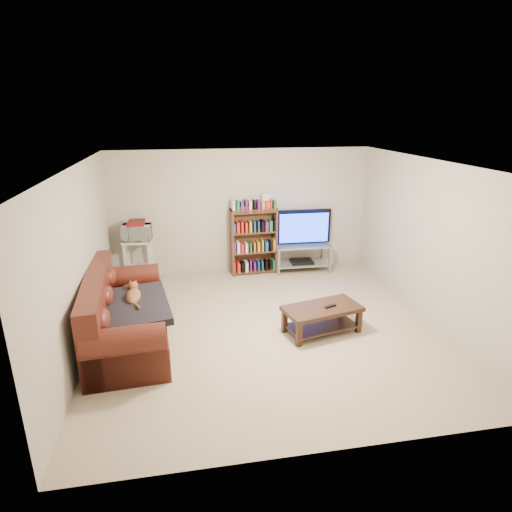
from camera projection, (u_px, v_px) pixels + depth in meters
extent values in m
plane|color=#C7B394|center=(267.00, 328.00, 6.37)|extent=(5.00, 5.00, 0.00)
plane|color=white|center=(269.00, 164.00, 5.60)|extent=(5.00, 5.00, 0.00)
plane|color=beige|center=(242.00, 212.00, 8.31)|extent=(5.00, 0.00, 5.00)
plane|color=beige|center=(327.00, 341.00, 3.66)|extent=(5.00, 0.00, 5.00)
plane|color=beige|center=(80.00, 262.00, 5.57)|extent=(0.00, 5.00, 5.00)
plane|color=beige|center=(431.00, 242.00, 6.40)|extent=(0.00, 5.00, 5.00)
cube|color=#501E14|center=(129.00, 326.00, 5.96)|extent=(1.18, 2.40, 0.44)
cube|color=#501E14|center=(98.00, 310.00, 5.78)|extent=(0.43, 2.34, 0.97)
cube|color=#501E14|center=(126.00, 362.00, 4.98)|extent=(0.97, 0.31, 0.56)
cube|color=#501E14|center=(130.00, 293.00, 6.90)|extent=(0.97, 0.31, 0.56)
cube|color=black|center=(134.00, 307.00, 5.72)|extent=(1.07, 1.29, 0.19)
cube|color=black|center=(322.00, 309.00, 6.13)|extent=(1.20, 0.79, 0.06)
cube|color=black|center=(321.00, 326.00, 6.22)|extent=(1.08, 0.71, 0.03)
cube|color=black|center=(299.00, 335.00, 5.82)|extent=(0.08, 0.08, 0.34)
cube|color=black|center=(359.00, 321.00, 6.19)|extent=(0.08, 0.08, 0.34)
cube|color=black|center=(285.00, 321.00, 6.20)|extent=(0.08, 0.08, 0.34)
cube|color=black|center=(342.00, 309.00, 6.57)|extent=(0.08, 0.08, 0.34)
cube|color=black|center=(330.00, 306.00, 6.11)|extent=(0.19, 0.11, 0.02)
cube|color=#999EA3|center=(302.00, 245.00, 8.48)|extent=(1.11, 0.52, 0.03)
cube|color=#999EA3|center=(301.00, 263.00, 8.60)|extent=(1.05, 0.49, 0.02)
cube|color=gray|center=(279.00, 263.00, 8.28)|extent=(0.05, 0.05, 0.55)
cube|color=gray|center=(330.00, 260.00, 8.43)|extent=(0.05, 0.05, 0.55)
cube|color=gray|center=(274.00, 255.00, 8.69)|extent=(0.05, 0.05, 0.55)
cube|color=gray|center=(323.00, 253.00, 8.84)|extent=(0.05, 0.05, 0.55)
imported|color=black|center=(303.00, 228.00, 8.36)|extent=(1.19, 0.18, 0.68)
cube|color=black|center=(302.00, 262.00, 8.59)|extent=(0.45, 0.32, 0.06)
cube|color=#4C2D1A|center=(232.00, 243.00, 8.24)|extent=(0.05, 0.28, 1.30)
cube|color=#4C2D1A|center=(275.00, 240.00, 8.43)|extent=(0.05, 0.28, 1.30)
cube|color=#4C2D1A|center=(254.00, 209.00, 8.13)|extent=(0.91, 0.33, 0.03)
cube|color=maroon|center=(243.00, 207.00, 8.07)|extent=(0.27, 0.21, 0.07)
cube|color=silver|center=(137.00, 241.00, 7.80)|extent=(0.55, 0.42, 0.04)
cube|color=silver|center=(140.00, 267.00, 7.97)|extent=(0.49, 0.38, 0.03)
cube|color=silver|center=(126.00, 266.00, 7.78)|extent=(0.05, 0.05, 0.79)
cube|color=silver|center=(150.00, 265.00, 7.82)|extent=(0.05, 0.05, 0.79)
cube|color=silver|center=(129.00, 260.00, 8.06)|extent=(0.05, 0.05, 0.79)
cube|color=silver|center=(152.00, 259.00, 8.10)|extent=(0.05, 0.05, 0.79)
imported|color=silver|center=(137.00, 233.00, 7.75)|extent=(0.54, 0.39, 0.28)
cube|color=maroon|center=(136.00, 224.00, 7.70)|extent=(0.32, 0.29, 0.05)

